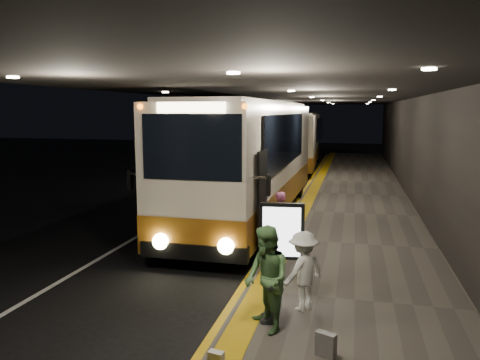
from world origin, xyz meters
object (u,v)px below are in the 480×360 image
at_px(coach_second, 299,142).
at_px(info_sign, 282,233).
at_px(passenger_boarding, 282,220).
at_px(coach_main, 252,164).
at_px(bag_polka, 326,345).
at_px(passenger_waiting_green, 267,279).
at_px(stanchion_post, 273,250).
at_px(passenger_waiting_white, 303,271).
at_px(passenger_waiting_grey, 271,280).

height_order(coach_second, info_sign, coach_second).
bearing_deg(passenger_boarding, coach_second, -0.07).
relative_size(coach_main, passenger_boarding, 8.39).
distance_m(coach_second, bag_polka, 25.16).
height_order(coach_second, passenger_waiting_green, coach_second).
height_order(info_sign, stanchion_post, info_sign).
distance_m(passenger_waiting_green, info_sign, 1.68).
relative_size(coach_second, stanchion_post, 11.09).
bearing_deg(passenger_waiting_white, info_sign, -104.02).
distance_m(coach_second, passenger_waiting_white, 23.45).
xyz_separation_m(passenger_boarding, bag_polka, (1.52, -5.51, -0.59)).
relative_size(coach_second, bag_polka, 30.64).
distance_m(coach_main, passenger_waiting_white, 8.51).
bearing_deg(passenger_boarding, stanchion_post, 177.45).
distance_m(coach_second, stanchion_post, 21.48).
xyz_separation_m(coach_main, passenger_waiting_white, (2.73, -8.00, -1.05)).
relative_size(passenger_waiting_white, passenger_waiting_grey, 0.98).
distance_m(passenger_waiting_white, stanchion_post, 2.11).
xyz_separation_m(passenger_boarding, info_sign, (0.48, -3.22, 0.50)).
xyz_separation_m(passenger_waiting_grey, bag_polka, (1.03, -1.00, -0.58)).
bearing_deg(stanchion_post, coach_second, 95.05).
distance_m(info_sign, stanchion_post, 1.51).
height_order(passenger_waiting_grey, bag_polka, passenger_waiting_grey).
xyz_separation_m(passenger_waiting_green, info_sign, (0.01, 1.64, 0.37)).
bearing_deg(coach_main, passenger_boarding, -66.49).
height_order(passenger_boarding, bag_polka, passenger_boarding).
xyz_separation_m(passenger_waiting_green, passenger_waiting_white, (0.51, 0.98, -0.15)).
distance_m(passenger_boarding, passenger_waiting_white, 4.00).
xyz_separation_m(passenger_waiting_green, bag_polka, (1.04, -0.66, -0.72)).
height_order(passenger_boarding, passenger_waiting_white, passenger_boarding).
height_order(passenger_waiting_grey, stanchion_post, passenger_waiting_grey).
distance_m(coach_second, passenger_boarding, 19.49).
xyz_separation_m(passenger_waiting_green, passenger_waiting_grey, (0.01, 0.35, -0.13)).
bearing_deg(passenger_waiting_white, passenger_waiting_green, 10.74).
bearing_deg(passenger_boarding, passenger_waiting_white, -171.04).
bearing_deg(coach_main, bag_polka, -70.69).
xyz_separation_m(coach_second, stanchion_post, (1.89, -21.37, -1.06)).
bearing_deg(passenger_waiting_green, passenger_boarding, 150.43).
height_order(passenger_waiting_green, passenger_waiting_grey, passenger_waiting_green).
relative_size(passenger_waiting_green, info_sign, 0.96).
relative_size(passenger_waiting_green, bag_polka, 4.78).
distance_m(passenger_waiting_green, passenger_waiting_white, 1.12).
relative_size(passenger_waiting_white, bag_polka, 3.99).
relative_size(passenger_waiting_white, stanchion_post, 1.44).
xyz_separation_m(passenger_waiting_white, bag_polka, (0.53, -1.63, -0.57)).
distance_m(passenger_waiting_grey, bag_polka, 1.55).
relative_size(passenger_boarding, stanchion_post, 1.49).
bearing_deg(passenger_waiting_grey, bag_polka, 36.46).
bearing_deg(info_sign, stanchion_post, 100.77).
xyz_separation_m(coach_second, info_sign, (2.27, -22.61, -0.31)).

